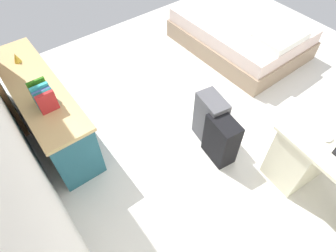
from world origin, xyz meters
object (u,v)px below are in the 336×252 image
at_px(suitcase_black, 221,139).
at_px(suitcase_spare_grey, 210,119).
at_px(credenza, 46,109).
at_px(computer_mouse, 329,139).
at_px(figurine_small, 16,58).
at_px(bed, 241,34).

distance_m(suitcase_black, suitcase_spare_grey, 0.28).
xyz_separation_m(credenza, computer_mouse, (-2.25, -1.78, 0.39)).
distance_m(credenza, figurine_small, 0.64).
bearing_deg(suitcase_black, computer_mouse, -142.48).
bearing_deg(credenza, figurine_small, 0.19).
relative_size(credenza, suitcase_black, 3.14).
xyz_separation_m(suitcase_spare_grey, figurine_small, (1.67, 1.42, 0.48)).
relative_size(credenza, computer_mouse, 18.00).
relative_size(bed, computer_mouse, 19.21).
height_order(bed, suitcase_black, bed).
xyz_separation_m(computer_mouse, figurine_small, (2.72, 1.79, 0.04)).
relative_size(suitcase_black, figurine_small, 5.22).
xyz_separation_m(bed, computer_mouse, (-2.10, 1.26, 0.52)).
bearing_deg(bed, suitcase_black, 127.69).
relative_size(suitcase_black, suitcase_spare_grey, 0.91).
bearing_deg(figurine_small, credenza, -179.81).
bearing_deg(suitcase_black, suitcase_spare_grey, -9.35).
height_order(credenza, bed, credenza).
relative_size(credenza, bed, 0.94).
distance_m(bed, computer_mouse, 2.50).
distance_m(bed, suitcase_spare_grey, 1.94).
bearing_deg(figurine_small, bed, -101.58).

